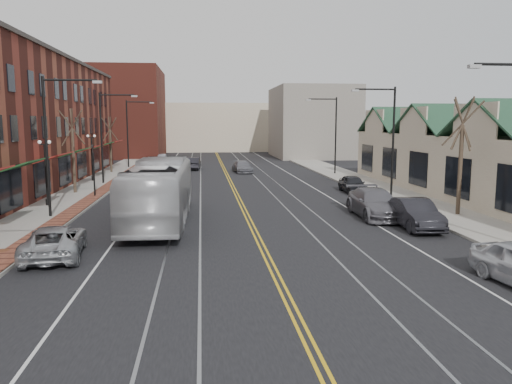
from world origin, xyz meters
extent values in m
plane|color=black|center=(0.00, 0.00, 0.00)|extent=(160.00, 160.00, 0.00)
cube|color=gray|center=(-12.00, 20.00, 0.07)|extent=(4.00, 120.00, 0.15)
cube|color=gray|center=(12.00, 20.00, 0.07)|extent=(4.00, 120.00, 0.15)
cube|color=#C3B096|center=(18.00, 20.00, 2.30)|extent=(8.00, 36.00, 4.60)
cube|color=maroon|center=(-16.00, 70.00, 7.00)|extent=(14.00, 18.00, 14.00)
cube|color=#C3B096|center=(0.00, 85.00, 4.50)|extent=(22.00, 14.00, 9.00)
cube|color=slate|center=(15.00, 65.00, 5.50)|extent=(12.00, 16.00, 11.00)
cylinder|color=black|center=(-11.50, 16.00, 4.15)|extent=(0.16, 0.16, 8.00)
cylinder|color=black|center=(-10.00, 16.00, 7.95)|extent=(3.00, 0.12, 0.12)
cube|color=#999999|center=(-8.50, 16.00, 7.85)|extent=(0.50, 0.25, 0.15)
cylinder|color=black|center=(-11.50, 32.00, 4.15)|extent=(0.16, 0.16, 8.00)
cylinder|color=black|center=(-10.00, 32.00, 7.95)|extent=(3.00, 0.12, 0.12)
cube|color=#999999|center=(-8.50, 32.00, 7.85)|extent=(0.50, 0.25, 0.15)
cylinder|color=black|center=(-11.50, 48.00, 4.15)|extent=(0.16, 0.16, 8.00)
cylinder|color=black|center=(-10.00, 48.00, 7.95)|extent=(3.00, 0.12, 0.12)
cube|color=#999999|center=(-8.50, 48.00, 7.85)|extent=(0.50, 0.25, 0.15)
cylinder|color=black|center=(10.00, 6.00, 7.95)|extent=(3.00, 0.12, 0.12)
cube|color=#999999|center=(8.50, 6.00, 7.85)|extent=(0.50, 0.25, 0.15)
cylinder|color=black|center=(11.50, 22.00, 4.15)|extent=(0.16, 0.16, 8.00)
cylinder|color=black|center=(10.00, 22.00, 7.95)|extent=(3.00, 0.12, 0.12)
cube|color=#999999|center=(8.50, 22.00, 7.85)|extent=(0.50, 0.25, 0.15)
cylinder|color=black|center=(11.50, 38.00, 4.15)|extent=(0.16, 0.16, 8.00)
cylinder|color=black|center=(10.00, 38.00, 7.95)|extent=(3.00, 0.12, 0.12)
cube|color=#999999|center=(8.50, 38.00, 7.85)|extent=(0.50, 0.25, 0.15)
cylinder|color=black|center=(-12.80, 20.00, 0.35)|extent=(0.28, 0.28, 0.40)
cylinder|color=black|center=(-12.80, 20.00, 2.15)|extent=(0.14, 0.14, 4.00)
cube|color=black|center=(-12.80, 20.00, 4.15)|extent=(0.60, 0.06, 0.06)
sphere|color=white|center=(-13.10, 20.00, 4.30)|extent=(0.24, 0.24, 0.24)
sphere|color=white|center=(-12.50, 20.00, 4.30)|extent=(0.24, 0.24, 0.24)
cylinder|color=black|center=(-12.80, 34.00, 0.35)|extent=(0.28, 0.28, 0.40)
cylinder|color=black|center=(-12.80, 34.00, 2.15)|extent=(0.14, 0.14, 4.00)
cube|color=black|center=(-12.80, 34.00, 4.15)|extent=(0.60, 0.06, 0.06)
sphere|color=white|center=(-13.10, 34.00, 4.30)|extent=(0.24, 0.24, 0.24)
sphere|color=white|center=(-12.50, 34.00, 4.30)|extent=(0.24, 0.24, 0.24)
cylinder|color=#382B21|center=(-12.50, 26.00, 2.60)|extent=(0.24, 0.24, 4.90)
cylinder|color=#382B21|center=(-12.50, 26.00, 5.15)|extent=(0.58, 1.37, 2.90)
cylinder|color=#382B21|center=(-12.50, 26.00, 5.15)|extent=(1.60, 0.66, 2.78)
cylinder|color=#382B21|center=(-12.50, 26.00, 5.15)|extent=(0.53, 1.23, 2.96)
cylinder|color=#382B21|center=(-12.50, 26.00, 5.15)|extent=(1.69, 1.03, 2.64)
cylinder|color=#382B21|center=(-12.50, 26.00, 5.15)|extent=(1.78, 1.29, 2.48)
cylinder|color=#382B21|center=(-12.50, 42.00, 2.42)|extent=(0.24, 0.24, 4.55)
cylinder|color=#382B21|center=(-12.50, 42.00, 4.80)|extent=(0.55, 1.28, 2.69)
cylinder|color=#382B21|center=(-12.50, 42.00, 4.80)|extent=(1.49, 0.62, 2.58)
cylinder|color=#382B21|center=(-12.50, 42.00, 4.80)|extent=(0.50, 1.15, 2.75)
cylinder|color=#382B21|center=(-12.50, 42.00, 4.80)|extent=(1.57, 0.97, 2.45)
cylinder|color=#382B21|center=(-12.50, 42.00, 4.80)|extent=(1.66, 1.20, 2.30)
cylinder|color=#382B21|center=(12.50, 14.00, 2.78)|extent=(0.24, 0.24, 5.25)
cylinder|color=#382B21|center=(12.50, 14.00, 5.50)|extent=(0.61, 1.46, 3.10)
cylinder|color=#382B21|center=(12.50, 14.00, 5.50)|extent=(1.70, 0.70, 2.97)
cylinder|color=#382B21|center=(12.50, 14.00, 5.50)|extent=(0.56, 1.31, 3.17)
cylinder|color=#382B21|center=(12.50, 14.00, 5.50)|extent=(1.80, 1.10, 2.82)
cylinder|color=#382B21|center=(12.50, 14.00, 5.50)|extent=(1.90, 1.37, 2.65)
cylinder|color=#592D19|center=(-11.20, 8.00, 0.16)|extent=(0.60, 0.60, 0.02)
cylinder|color=black|center=(-10.60, 24.00, 1.75)|extent=(0.12, 0.12, 3.20)
imported|color=black|center=(-10.60, 24.00, 3.50)|extent=(0.18, 0.15, 0.90)
imported|color=silver|center=(-5.00, 14.08, 1.74)|extent=(3.22, 12.57, 3.48)
imported|color=#A8ABAF|center=(-8.79, 7.22, 0.67)|extent=(2.85, 5.10, 1.35)
imported|color=black|center=(8.52, 11.05, 0.78)|extent=(1.91, 4.84, 1.57)
imported|color=slate|center=(7.50, 14.34, 0.84)|extent=(2.46, 5.81, 1.67)
imported|color=black|center=(9.30, 24.50, 0.69)|extent=(1.71, 4.08, 1.38)
imported|color=black|center=(-3.65, 45.26, 0.73)|extent=(1.84, 4.52, 1.46)
imported|color=slate|center=(1.84, 41.17, 0.65)|extent=(2.25, 4.63, 1.30)
imported|color=silver|center=(-8.08, 56.74, 0.64)|extent=(1.66, 3.83, 1.29)
camera|label=1|loc=(-2.65, -13.80, 5.62)|focal=35.00mm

